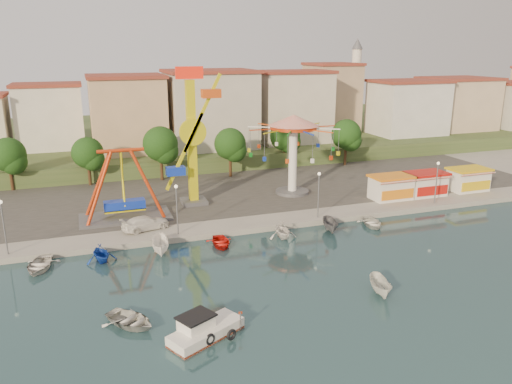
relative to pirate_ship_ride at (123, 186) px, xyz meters
name	(u,v)px	position (x,y,z in m)	size (l,w,h in m)	color
ground	(300,281)	(12.67, -19.92, -4.39)	(200.00, 200.00, 0.00)	#122934
quay_deck	(172,147)	(12.67, 42.08, -4.09)	(200.00, 100.00, 0.60)	#9E998E
asphalt_pad	(212,186)	(12.67, 10.08, -3.79)	(90.00, 28.00, 0.01)	#4C4944
hill_terrace	(167,137)	(12.67, 47.08, -2.89)	(200.00, 60.00, 3.00)	#384C26
pirate_ship_ride	(123,186)	(0.00, 0.00, 0.00)	(10.00, 5.00, 8.00)	#59595E
kamikaze_tower	(194,140)	(8.78, 2.75, 4.16)	(5.17, 3.10, 16.50)	#59595E
wave_swinger	(293,136)	(21.84, 3.14, 3.80)	(11.60, 11.60, 10.40)	#59595E
booth_left	(391,187)	(32.63, -3.43, -2.23)	(5.40, 3.78, 3.08)	white
booth_mid	(425,184)	(37.85, -3.43, -2.23)	(5.40, 3.78, 3.08)	white
booth_right	(468,179)	(44.77, -3.43, -2.23)	(5.40, 3.78, 3.08)	white
lamp_post_0	(4,229)	(-11.33, -6.92, -1.29)	(0.14, 0.14, 5.00)	#59595E
lamp_post_1	(177,211)	(4.67, -6.92, -1.29)	(0.14, 0.14, 5.00)	#59595E
lamp_post_2	(318,196)	(20.67, -6.92, -1.29)	(0.14, 0.14, 5.00)	#59595E
lamp_post_3	(436,184)	(36.67, -6.92, -1.29)	(0.14, 0.14, 5.00)	#59595E
tree_0	(8,155)	(-13.33, 17.06, 1.08)	(4.60, 4.60, 7.19)	#382314
tree_1	(87,153)	(-3.33, 16.32, 0.81)	(4.35, 4.35, 6.80)	#382314
tree_2	(160,144)	(6.67, 15.89, 1.52)	(5.02, 5.02, 7.85)	#382314
tree_3	(230,144)	(16.67, 14.45, 1.16)	(4.68, 4.68, 7.32)	#382314
tree_4	(285,136)	(26.67, 17.44, 1.35)	(4.86, 4.86, 7.60)	#382314
tree_5	(346,134)	(36.67, 15.62, 1.31)	(4.83, 4.83, 7.54)	#382314
building_1	(49,124)	(-8.65, 31.47, 2.92)	(12.33, 9.01, 8.63)	silver
building_2	(132,113)	(4.49, 32.04, 4.22)	(11.95, 9.28, 11.23)	tan
building_3	(215,117)	(18.28, 28.89, 3.20)	(12.59, 10.50, 9.20)	beige
building_4	(280,112)	(31.74, 32.29, 3.22)	(10.75, 9.23, 9.24)	beige
building_5	(347,105)	(45.04, 30.42, 4.21)	(12.77, 10.96, 11.21)	tan
building_6	(404,101)	(56.83, 28.86, 4.78)	(8.23, 8.98, 12.36)	silver
building_7	(437,105)	(68.70, 33.79, 2.99)	(11.59, 10.93, 8.76)	beige
minaret	(355,83)	(48.67, 34.08, 8.15)	(2.80, 2.80, 18.00)	silver
cabin_motorboat	(204,331)	(2.87, -25.71, -3.89)	(5.72, 4.26, 1.89)	white
rowboat_a	(130,320)	(-1.73, -22.42, -3.97)	(2.92, 4.10, 0.85)	silver
rowboat_b	(196,326)	(2.57, -24.62, -4.04)	(2.44, 3.42, 0.71)	white
skiff	(381,287)	(17.74, -24.31, -3.70)	(1.34, 3.57, 1.38)	silver
van	(146,223)	(1.70, -4.46, -3.07)	(2.04, 5.02, 1.46)	white
moored_boat_0	(39,265)	(-8.48, -10.12, -3.96)	(2.98, 4.17, 0.86)	silver
moored_boat_1	(101,253)	(-3.15, -10.12, -3.55)	(2.76, 3.20, 1.69)	#1236A6
moored_boat_2	(161,246)	(2.40, -10.12, -3.58)	(1.58, 4.19, 1.62)	white
moored_boat_3	(221,242)	(8.34, -10.12, -4.01)	(2.64, 3.70, 0.77)	red
moored_boat_4	(282,230)	(15.02, -10.12, -3.52)	(2.86, 3.32, 1.75)	white
moored_boat_5	(331,225)	(20.63, -10.12, -3.68)	(1.39, 3.70, 1.43)	slate
moored_boat_6	(372,223)	(25.83, -10.12, -4.00)	(2.71, 3.80, 0.79)	silver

